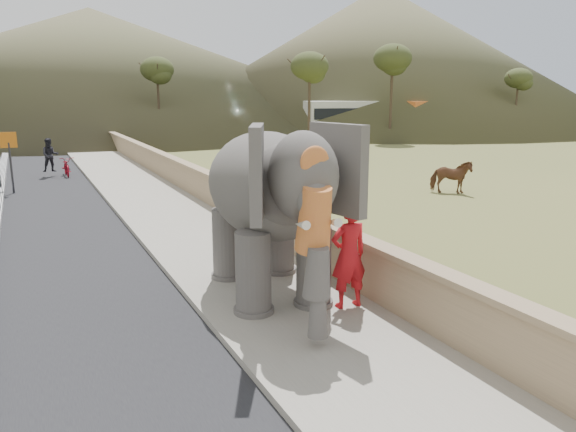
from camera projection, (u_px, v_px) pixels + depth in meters
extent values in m
plane|color=olive|center=(349.00, 363.00, 8.30)|extent=(160.00, 160.00, 0.00)
cube|color=#9E9687|center=(177.00, 220.00, 17.09)|extent=(3.00, 120.00, 0.15)
cube|color=tan|center=(228.00, 201.00, 17.68)|extent=(0.30, 120.00, 1.10)
cylinder|color=#2D2D33|center=(11.00, 169.00, 21.66)|extent=(0.08, 0.08, 2.00)
cube|color=#CF6913|center=(8.00, 140.00, 21.42)|extent=(0.60, 0.05, 0.60)
imported|color=brown|center=(451.00, 177.00, 21.85)|extent=(1.65, 1.53, 1.31)
imported|color=silver|center=(276.00, 130.00, 47.08)|extent=(4.37, 2.09, 1.44)
cube|color=silver|center=(368.00, 119.00, 48.18)|extent=(11.27, 4.53, 3.10)
cube|color=orange|center=(449.00, 118.00, 50.07)|extent=(11.23, 3.93, 3.10)
cone|color=brown|center=(380.00, 56.00, 67.47)|extent=(56.00, 56.00, 16.00)
cone|color=brown|center=(92.00, 66.00, 70.57)|extent=(80.00, 80.00, 14.00)
imported|color=#B21218|center=(349.00, 255.00, 9.86)|extent=(0.70, 0.46, 1.92)
imported|color=maroon|center=(67.00, 166.00, 26.30)|extent=(0.64, 1.78, 0.93)
imported|color=black|center=(50.00, 155.00, 25.90)|extent=(0.77, 0.60, 1.56)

